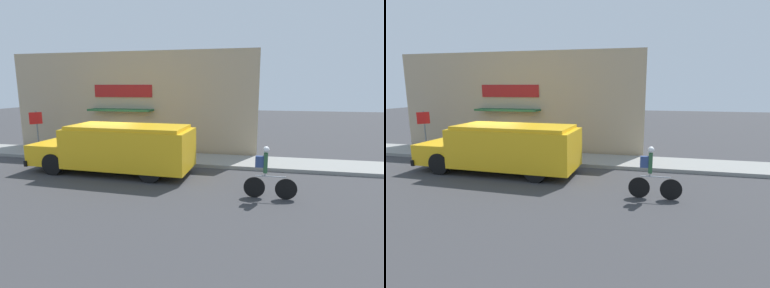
% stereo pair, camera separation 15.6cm
% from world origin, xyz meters
% --- Properties ---
extents(ground_plane, '(70.00, 70.00, 0.00)m').
position_xyz_m(ground_plane, '(0.00, 0.00, 0.00)').
color(ground_plane, '#38383A').
extents(sidewalk, '(28.00, 2.22, 0.16)m').
position_xyz_m(sidewalk, '(0.00, 1.11, 0.08)').
color(sidewalk, gray).
rests_on(sidewalk, ground_plane).
extents(storefront, '(13.63, 1.00, 5.37)m').
position_xyz_m(storefront, '(-0.01, 2.45, 2.68)').
color(storefront, tan).
rests_on(storefront, ground_plane).
extents(school_bus, '(6.90, 2.78, 2.01)m').
position_xyz_m(school_bus, '(1.20, -1.46, 1.07)').
color(school_bus, yellow).
rests_on(school_bus, ground_plane).
extents(cyclist, '(1.67, 0.20, 1.70)m').
position_xyz_m(cyclist, '(7.12, -3.20, 0.81)').
color(cyclist, black).
rests_on(cyclist, ground_plane).
extents(stop_sign_post, '(0.45, 0.45, 2.17)m').
position_xyz_m(stop_sign_post, '(-4.28, 0.57, 1.61)').
color(stop_sign_post, slate).
rests_on(stop_sign_post, sidewalk).
extents(trash_bin, '(0.64, 0.64, 0.78)m').
position_xyz_m(trash_bin, '(2.38, 1.55, 0.55)').
color(trash_bin, slate).
rests_on(trash_bin, sidewalk).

